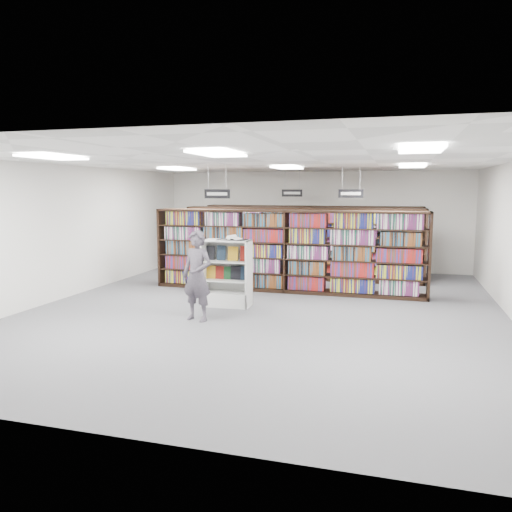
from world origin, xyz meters
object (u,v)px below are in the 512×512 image
(endcap_display, at_px, (227,284))
(open_book, at_px, (232,238))
(shopper, at_px, (197,276))
(bookshelf_row_near, at_px, (286,251))

(endcap_display, height_order, open_book, open_book)
(open_book, bearing_deg, shopper, -92.05)
(bookshelf_row_near, xyz_separation_m, endcap_display, (-0.94, -1.92, -0.55))
(open_book, xyz_separation_m, shopper, (-0.27, -1.38, -0.63))
(endcap_display, height_order, shopper, shopper)
(endcap_display, relative_size, open_book, 2.25)
(shopper, bearing_deg, bookshelf_row_near, 84.42)
(bookshelf_row_near, distance_m, shopper, 3.49)
(bookshelf_row_near, bearing_deg, shopper, -108.08)
(open_book, height_order, shopper, shopper)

